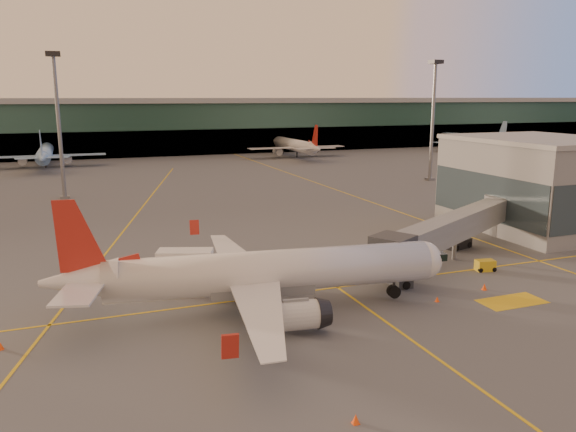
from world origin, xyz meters
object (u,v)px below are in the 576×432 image
object	(u,v)px
main_airplane	(259,274)
catering_truck	(186,268)
pushback_tug	(457,242)
gpu_cart	(485,266)

from	to	relation	value
main_airplane	catering_truck	distance (m)	9.00
pushback_tug	gpu_cart	bearing A→B (deg)	-125.82
main_airplane	pushback_tug	xyz separation A→B (m)	(28.85, 11.07, -2.63)
main_airplane	gpu_cart	distance (m)	26.11
main_airplane	gpu_cart	world-z (taller)	main_airplane
catering_truck	pushback_tug	world-z (taller)	catering_truck
catering_truck	gpu_cart	distance (m)	31.12
main_airplane	pushback_tug	bearing A→B (deg)	28.77
gpu_cart	pushback_tug	world-z (taller)	pushback_tug
main_airplane	pushback_tug	distance (m)	31.02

